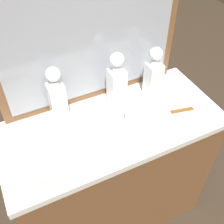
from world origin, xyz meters
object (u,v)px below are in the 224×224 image
crystal_decanter_center (117,85)px  silver_brush_front (52,174)px  crystal_decanter_far_left (153,77)px  crystal_tumbler_far_left (87,126)px  crystal_decanter_right (57,99)px  tortoiseshell_comb (182,110)px  crystal_tumbler_far_right (134,116)px

crystal_decanter_center → silver_brush_front: size_ratio=1.99×
crystal_decanter_far_left → crystal_tumbler_far_left: size_ratio=2.59×
crystal_decanter_far_left → crystal_tumbler_far_left: 0.43m
crystal_decanter_center → crystal_decanter_right: bearing=173.5°
crystal_decanter_right → crystal_decanter_far_left: bearing=-5.5°
crystal_decanter_center → crystal_decanter_far_left: size_ratio=1.06×
crystal_decanter_right → crystal_tumbler_far_left: (0.08, -0.16, -0.07)m
tortoiseshell_comb → crystal_decanter_right: bearing=158.2°
crystal_tumbler_far_left → crystal_tumbler_far_right: (0.22, -0.03, -0.01)m
crystal_decanter_right → crystal_tumbler_far_right: 0.36m
crystal_tumbler_far_left → crystal_tumbler_far_right: crystal_tumbler_far_left is taller
crystal_tumbler_far_left → crystal_tumbler_far_right: size_ratio=1.24×
crystal_decanter_center → silver_brush_front: 0.52m
crystal_decanter_far_left → crystal_decanter_center: bearing=175.9°
crystal_tumbler_far_right → crystal_decanter_right: bearing=148.5°
crystal_tumbler_far_left → crystal_decanter_far_left: bearing=14.8°
crystal_decanter_center → crystal_tumbler_far_left: 0.25m
crystal_tumbler_far_right → tortoiseshell_comb: (0.26, -0.04, -0.04)m
tortoiseshell_comb → crystal_tumbler_far_right: bearing=171.4°
crystal_decanter_center → silver_brush_front: bearing=-147.8°
crystal_tumbler_far_right → crystal_decanter_center: bearing=95.1°
crystal_decanter_right → crystal_decanter_far_left: crystal_decanter_right is taller
silver_brush_front → crystal_tumbler_far_left: bearing=34.1°
crystal_decanter_right → crystal_tumbler_far_left: size_ratio=2.67×
crystal_decanter_right → crystal_tumbler_far_right: (0.30, -0.19, -0.08)m
crystal_decanter_far_left → silver_brush_front: crystal_decanter_far_left is taller
crystal_decanter_far_left → crystal_tumbler_far_left: (-0.41, -0.11, -0.06)m
crystal_decanter_far_left → crystal_tumbler_far_right: size_ratio=3.21×
crystal_tumbler_far_right → silver_brush_front: bearing=-165.1°
crystal_decanter_right → crystal_tumbler_far_right: size_ratio=3.31×
crystal_decanter_center → tortoiseshell_comb: bearing=-35.3°
crystal_decanter_center → crystal_tumbler_far_left: (-0.21, -0.12, -0.07)m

